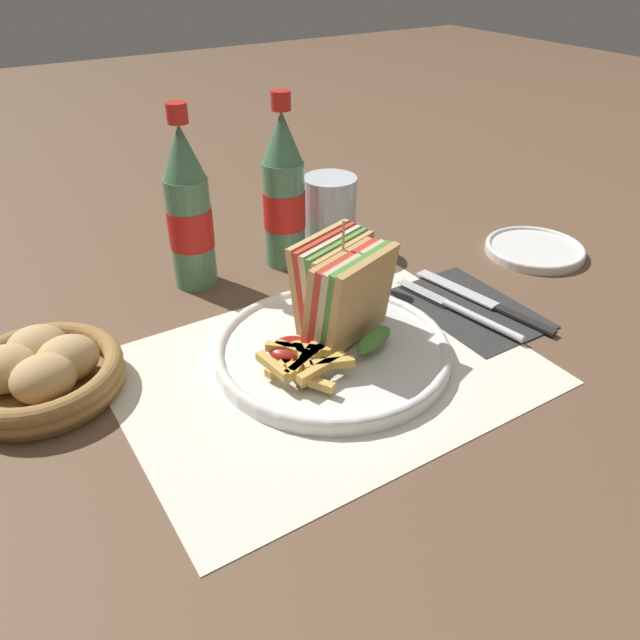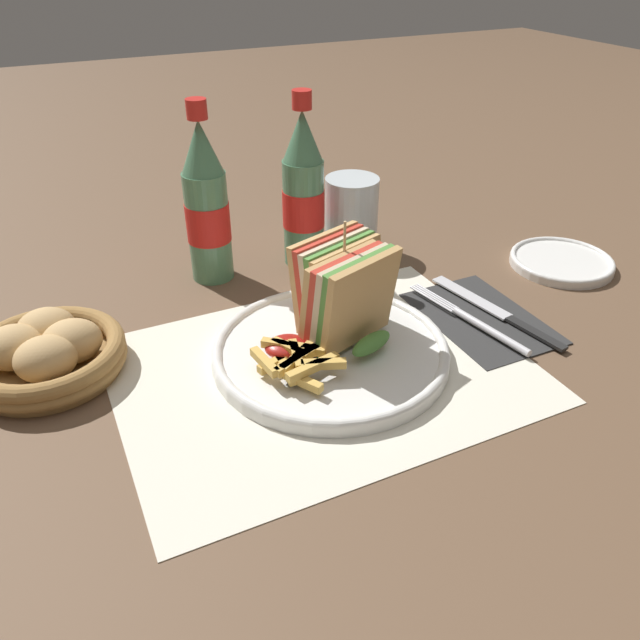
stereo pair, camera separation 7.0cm
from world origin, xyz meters
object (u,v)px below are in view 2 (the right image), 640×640
at_px(club_sandwich, 344,293).
at_px(knife, 497,311).
at_px(coke_bottle_near, 207,207).
at_px(side_saucer, 562,261).
at_px(glass_near, 351,214).
at_px(bread_basket, 46,353).
at_px(plate_main, 328,351).
at_px(coke_bottle_far, 303,193).
at_px(fork, 478,324).

xyz_separation_m(club_sandwich, knife, (0.20, -0.03, -0.06)).
distance_m(coke_bottle_near, side_saucer, 0.51).
distance_m(club_sandwich, knife, 0.21).
relative_size(glass_near, bread_basket, 0.65).
relative_size(plate_main, club_sandwich, 1.93).
height_order(knife, coke_bottle_near, coke_bottle_near).
relative_size(club_sandwich, glass_near, 1.25).
bearing_deg(plate_main, knife, -2.21).
xyz_separation_m(coke_bottle_far, glass_near, (0.08, 0.01, -0.05)).
relative_size(club_sandwich, bread_basket, 0.82).
distance_m(coke_bottle_near, bread_basket, 0.28).
bearing_deg(bread_basket, knife, -12.92).
xyz_separation_m(plate_main, coke_bottle_near, (-0.06, 0.24, 0.09)).
xyz_separation_m(fork, glass_near, (-0.03, 0.26, 0.05)).
height_order(fork, coke_bottle_near, coke_bottle_near).
bearing_deg(glass_near, side_saucer, -36.15).
xyz_separation_m(plate_main, glass_near, (0.16, 0.24, 0.04)).
bearing_deg(side_saucer, plate_main, -171.59).
relative_size(club_sandwich, side_saucer, 0.96).
bearing_deg(side_saucer, knife, -158.21).
xyz_separation_m(club_sandwich, bread_basket, (-0.31, 0.09, -0.05)).
distance_m(coke_bottle_far, glass_near, 0.09).
xyz_separation_m(knife, glass_near, (-0.08, 0.25, 0.05)).
height_order(knife, side_saucer, side_saucer).
xyz_separation_m(fork, side_saucer, (0.21, 0.08, -0.00)).
xyz_separation_m(plate_main, bread_basket, (-0.29, 0.11, 0.01)).
distance_m(plate_main, club_sandwich, 0.07).
xyz_separation_m(club_sandwich, coke_bottle_far, (0.05, 0.22, 0.03)).
distance_m(club_sandwich, bread_basket, 0.33).
bearing_deg(knife, coke_bottle_far, 112.95).
height_order(club_sandwich, bread_basket, club_sandwich).
bearing_deg(fork, bread_basket, 154.47).
distance_m(knife, coke_bottle_far, 0.30).
height_order(fork, glass_near, glass_near).
xyz_separation_m(fork, coke_bottle_near, (-0.25, 0.27, 0.09)).
bearing_deg(bread_basket, plate_main, -21.02).
bearing_deg(knife, club_sandwich, 163.10).
xyz_separation_m(fork, coke_bottle_far, (-0.11, 0.26, 0.09)).
xyz_separation_m(coke_bottle_far, side_saucer, (0.33, -0.17, -0.10)).
bearing_deg(bread_basket, coke_bottle_near, 30.65).
height_order(club_sandwich, glass_near, club_sandwich).
bearing_deg(club_sandwich, side_saucer, 6.55).
height_order(club_sandwich, side_saucer, club_sandwich).
distance_m(knife, coke_bottle_near, 0.40).
relative_size(fork, knife, 0.92).
height_order(glass_near, side_saucer, glass_near).
height_order(plate_main, coke_bottle_far, coke_bottle_far).
bearing_deg(knife, coke_bottle_near, 129.01).
bearing_deg(plate_main, coke_bottle_far, 71.96).
xyz_separation_m(plate_main, club_sandwich, (0.03, 0.02, 0.06)).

